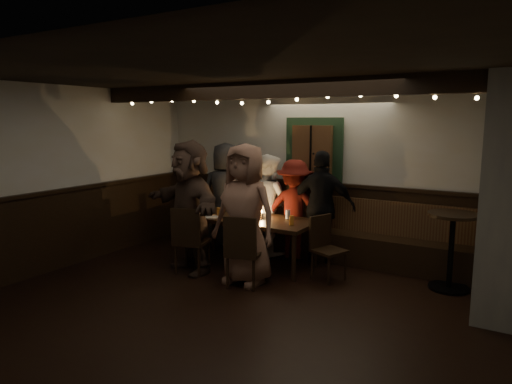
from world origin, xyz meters
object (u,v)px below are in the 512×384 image
Objects in this scene: person_c at (269,204)px; person_d at (294,209)px; chair_near_left at (189,237)px; high_top at (452,241)px; chair_end at (325,243)px; person_b at (244,197)px; person_e at (322,207)px; dining_table at (249,221)px; person_f at (190,206)px; chair_near_right at (242,248)px; person_g at (245,214)px; person_a at (226,195)px.

person_c is 1.04× the size of person_d.
chair_near_left is 0.96× the size of high_top.
chair_end is at bearing 176.45° from person_c.
person_b reaches higher than person_e.
person_c is (0.42, 1.47, 0.26)m from chair_near_left.
high_top is (1.52, 0.42, 0.14)m from chair_end.
chair_near_left is at bearing -153.75° from chair_end.
person_d is (0.43, 0.64, 0.12)m from dining_table.
person_d is at bearing 56.29° from dining_table.
person_e is (0.91, -0.00, 0.04)m from person_c.
person_f is (-0.09, 0.14, 0.39)m from chair_near_left.
person_f reaches higher than chair_end.
high_top is at bearing 30.18° from chair_near_right.
person_b is at bearing 158.63° from chair_end.
chair_end is 0.46× the size of person_f.
chair_near_right is at bearing 61.22° from person_e.
high_top is 0.62× the size of person_c.
person_c is at bearing -17.24° from person_d.
chair_near_right is at bearing -4.85° from chair_near_left.
person_g reaches higher than chair_near_right.
person_e reaches higher than high_top.
person_e is 0.90× the size of person_f.
person_e is at bearing 36.62° from dining_table.
high_top is (2.71, 0.42, -0.02)m from dining_table.
person_g is at bearing 8.47° from chair_near_left.
chair_end is at bearing 50.40° from chair_near_right.
person_b is 0.94× the size of person_f.
chair_near_left is at bearing 175.15° from chair_near_right.
person_a is 0.94× the size of person_f.
dining_table is 1.12× the size of person_a.
chair_end is 1.58m from high_top.
person_g is at bearing 139.56° from person_b.
chair_end is (0.74, 0.89, -0.05)m from chair_near_right.
person_g is at bearing -61.73° from dining_table.
person_e is (0.45, 0.01, 0.08)m from person_d.
person_e is at bearing 47.79° from chair_near_left.
chair_near_right is 0.96× the size of high_top.
chair_end is 2.18m from person_a.
person_e reaches higher than person_c.
person_f is at bearing 104.75° from person_b.
person_g is at bearing 111.44° from person_a.
person_f is (-1.42, -1.33, 0.09)m from person_e.
person_a is (-0.39, 1.46, 0.34)m from chair_near_left.
person_g is (-0.50, -1.35, 0.08)m from person_e.
person_c is (-0.04, 0.66, 0.15)m from dining_table.
person_f reaches higher than person_c.
person_c is 0.91m from person_e.
person_f is (-1.00, 0.21, 0.40)m from chair_near_right.
chair_near_left is 0.54× the size of person_b.
person_b is 0.47m from person_c.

